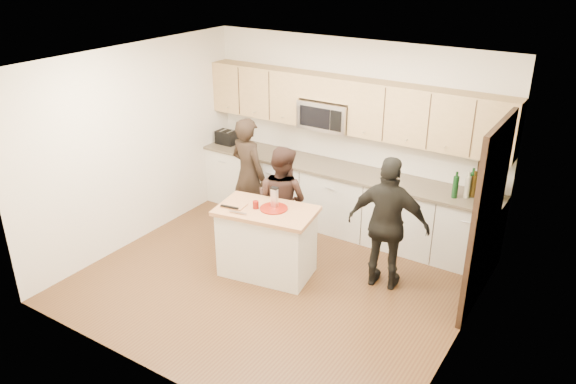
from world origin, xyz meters
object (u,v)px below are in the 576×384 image
Objects in this scene: woman_left at (248,174)px; woman_right at (388,224)px; woman_center at (282,201)px; island at (267,241)px; toaster at (227,137)px.

woman_left reaches higher than woman_right.
woman_center is at bearing -8.72° from woman_right.
woman_center is 0.91× the size of woman_right.
woman_left is 2.34m from woman_right.
woman_left reaches higher than island.
woman_right is at bearing -17.67° from toaster.
island is 4.07× the size of toaster.
toaster is at bearing -29.81° from woman_center.
toaster is 0.19× the size of woman_right.
woman_right is at bearing 12.40° from island.
woman_left reaches higher than woman_center.
woman_right reaches higher than woman_center.
woman_left is (0.89, -0.65, -0.21)m from toaster.
woman_right is (1.36, 0.55, 0.38)m from island.
island is 0.78× the size of woman_right.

